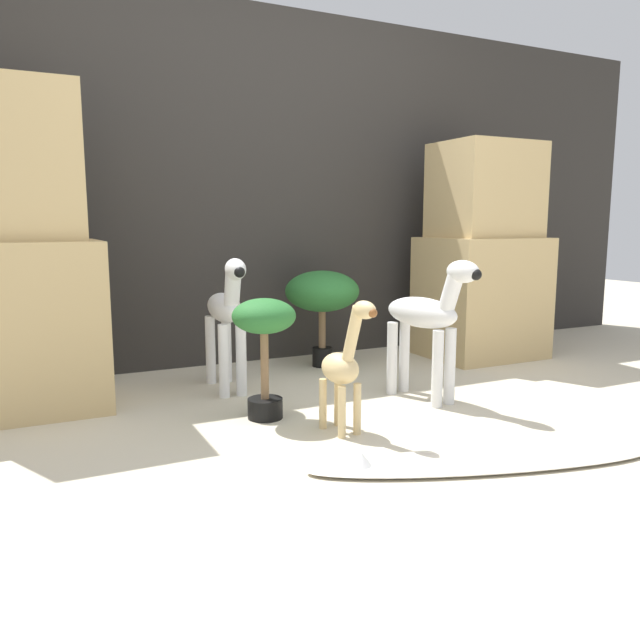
% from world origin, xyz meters
% --- Properties ---
extents(ground_plane, '(14.00, 14.00, 0.00)m').
position_xyz_m(ground_plane, '(0.00, 0.00, 0.00)').
color(ground_plane, beige).
extents(wall_back, '(6.40, 0.08, 2.20)m').
position_xyz_m(wall_back, '(0.00, 1.73, 1.10)').
color(wall_back, '#2D2B28').
rests_on(wall_back, ground_plane).
extents(rock_pillar_left, '(0.73, 0.60, 1.51)m').
position_xyz_m(rock_pillar_left, '(-1.38, 1.16, 0.68)').
color(rock_pillar_left, tan).
rests_on(rock_pillar_left, ground_plane).
extents(rock_pillar_right, '(0.73, 0.60, 1.39)m').
position_xyz_m(rock_pillar_right, '(1.38, 1.16, 0.64)').
color(rock_pillar_right, tan).
rests_on(rock_pillar_right, ground_plane).
extents(zebra_right, '(0.24, 0.57, 0.72)m').
position_xyz_m(zebra_right, '(0.42, 0.44, 0.41)').
color(zebra_right, white).
rests_on(zebra_right, ground_plane).
extents(zebra_left, '(0.18, 0.57, 0.72)m').
position_xyz_m(zebra_left, '(-0.42, 1.05, 0.41)').
color(zebra_left, white).
rests_on(zebra_left, ground_plane).
extents(giraffe_figurine, '(0.16, 0.34, 0.58)m').
position_xyz_m(giraffe_figurine, '(-0.18, 0.18, 0.30)').
color(giraffe_figurine, '#E0C184').
rests_on(giraffe_figurine, ground_plane).
extents(potted_palm_front, '(0.29, 0.29, 0.55)m').
position_xyz_m(potted_palm_front, '(-0.41, 0.53, 0.40)').
color(potted_palm_front, black).
rests_on(potted_palm_front, ground_plane).
extents(potted_palm_back, '(0.46, 0.46, 0.60)m').
position_xyz_m(potted_palm_back, '(0.29, 1.35, 0.46)').
color(potted_palm_back, black).
rests_on(potted_palm_back, ground_plane).
extents(surfboard, '(1.36, 0.64, 0.07)m').
position_xyz_m(surfboard, '(0.11, -0.34, 0.01)').
color(surfboard, silver).
rests_on(surfboard, ground_plane).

